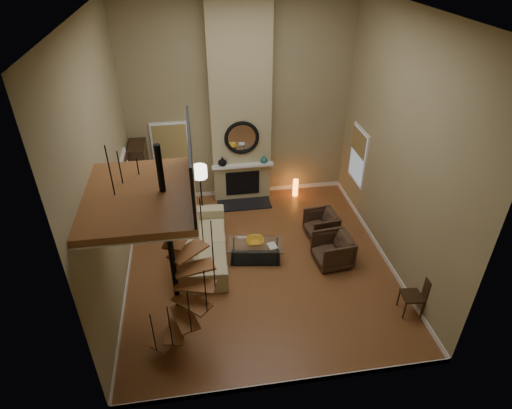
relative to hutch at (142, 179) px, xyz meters
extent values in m
cube|color=#965B30|center=(2.75, -2.83, -0.95)|extent=(6.00, 6.50, 0.01)
cube|color=#958760|center=(2.75, 0.42, 1.80)|extent=(6.00, 0.02, 5.50)
cube|color=#958760|center=(2.75, -6.08, 1.80)|extent=(6.00, 0.02, 5.50)
cube|color=#958760|center=(-0.25, -2.83, 1.80)|extent=(0.02, 6.50, 5.50)
cube|color=#958760|center=(5.75, -2.83, 1.80)|extent=(0.02, 6.50, 5.50)
cube|color=silver|center=(2.75, -2.83, 4.54)|extent=(6.00, 6.50, 0.01)
cube|color=white|center=(2.75, 0.41, -0.89)|extent=(6.00, 0.02, 0.12)
cube|color=white|center=(2.75, -6.07, -0.89)|extent=(6.00, 0.02, 0.12)
cube|color=white|center=(-0.24, -2.83, -0.89)|extent=(0.02, 6.50, 0.12)
cube|color=white|center=(5.74, -2.83, -0.89)|extent=(0.02, 6.50, 0.12)
cube|color=tan|center=(2.75, 0.23, 1.80)|extent=(1.60, 0.38, 5.50)
cube|color=black|center=(2.75, -0.26, -0.93)|extent=(1.50, 0.60, 0.04)
cube|color=black|center=(2.75, 0.03, -0.40)|extent=(0.95, 0.02, 0.72)
cube|color=white|center=(2.75, -0.05, 0.20)|extent=(1.70, 0.18, 0.06)
torus|color=black|center=(2.75, 0.01, 1.00)|extent=(0.94, 0.10, 0.94)
cylinder|color=white|center=(2.75, 0.02, 1.00)|extent=(0.80, 0.01, 0.80)
imported|color=black|center=(2.20, -0.01, 0.35)|extent=(0.24, 0.24, 0.25)
imported|color=#195854|center=(3.35, -0.01, 0.33)|extent=(0.20, 0.20, 0.21)
cube|color=white|center=(0.85, 0.40, 0.65)|extent=(1.02, 0.04, 1.52)
cube|color=#8C9EB2|center=(0.85, 0.38, 0.65)|extent=(0.90, 0.01, 1.40)
cube|color=#A38949|center=(0.85, 0.36, 0.86)|extent=(0.90, 0.01, 0.98)
cube|color=white|center=(5.73, -0.83, 0.65)|extent=(0.04, 1.02, 1.52)
cube|color=#8C9EB2|center=(5.70, -0.83, 0.65)|extent=(0.01, 0.90, 1.40)
cube|color=#A38949|center=(5.69, -0.83, 1.03)|extent=(0.01, 0.90, 0.63)
cube|color=white|center=(-0.22, -1.03, 0.10)|extent=(0.06, 1.05, 2.16)
cube|color=#331F11|center=(-0.19, -1.03, 0.07)|extent=(0.05, 0.90, 2.05)
cube|color=#8C9EB2|center=(-0.16, -1.03, 0.50)|extent=(0.01, 0.60, 0.90)
cube|color=brown|center=(0.60, -4.63, 2.23)|extent=(1.70, 2.20, 0.12)
cube|color=white|center=(0.60, -4.63, 2.16)|extent=(1.70, 2.20, 0.03)
cube|color=black|center=(1.42, -4.63, 2.76)|extent=(0.04, 2.20, 0.94)
cylinder|color=black|center=(0.95, -4.63, 1.06)|extent=(0.10, 0.10, 4.02)
cube|color=brown|center=(0.72, -4.91, -0.69)|extent=(0.71, 0.78, 0.04)
cylinder|color=black|center=(0.50, -5.20, -0.22)|extent=(0.02, 0.02, 0.94)
cube|color=brown|center=(0.88, -4.98, -0.43)|extent=(0.46, 0.77, 0.04)
cylinder|color=black|center=(0.82, -5.34, 0.04)|extent=(0.02, 0.02, 0.94)
cube|color=brown|center=(1.06, -4.97, -0.17)|extent=(0.55, 0.79, 0.04)
cylinder|color=black|center=(1.17, -5.31, 0.30)|extent=(0.02, 0.02, 0.94)
cube|color=brown|center=(1.20, -4.88, 0.09)|extent=(0.75, 0.74, 0.04)
cylinder|color=black|center=(1.46, -5.13, 0.56)|extent=(0.02, 0.02, 0.94)
cube|color=brown|center=(1.29, -4.73, 0.35)|extent=(0.79, 0.53, 0.04)
cylinder|color=black|center=(1.64, -4.83, 0.82)|extent=(0.02, 0.02, 0.94)
cube|color=brown|center=(1.30, -4.55, 0.61)|extent=(0.77, 0.48, 0.04)
cylinder|color=black|center=(1.65, -4.48, 1.08)|extent=(0.02, 0.02, 0.94)
cube|color=brown|center=(1.22, -4.40, 0.87)|extent=(0.77, 0.72, 0.04)
cylinder|color=black|center=(1.50, -4.17, 1.34)|extent=(0.02, 0.02, 0.94)
cube|color=brown|center=(1.08, -4.30, 1.13)|extent=(0.58, 0.79, 0.04)
cylinder|color=black|center=(1.22, -3.96, 1.60)|extent=(0.02, 0.02, 0.94)
cube|color=brown|center=(0.91, -4.27, 1.39)|extent=(0.41, 0.75, 0.04)
cylinder|color=black|center=(0.87, -3.91, 1.86)|extent=(0.02, 0.02, 0.94)
cube|color=brown|center=(0.74, -4.33, 1.65)|extent=(0.68, 0.79, 0.04)
cylinder|color=black|center=(0.54, -4.03, 2.12)|extent=(0.02, 0.02, 0.94)
cube|color=brown|center=(0.63, -4.46, 1.91)|extent=(0.80, 0.64, 0.04)
cylinder|color=black|center=(0.31, -4.29, 2.38)|extent=(0.02, 0.02, 0.94)
cube|color=brown|center=(0.59, -4.63, 2.17)|extent=(0.72, 0.34, 0.04)
cylinder|color=black|center=(0.23, -4.63, 2.64)|extent=(0.02, 0.02, 0.94)
cube|color=#331F11|center=(0.00, 0.00, 0.00)|extent=(0.43, 0.91, 2.04)
imported|color=#BFB284|center=(1.49, -2.29, -0.55)|extent=(1.21, 2.79, 0.80)
imported|color=#412C1E|center=(4.54, -2.00, -0.60)|extent=(0.83, 0.81, 0.68)
imported|color=#412C1E|center=(4.53, -3.04, -0.60)|extent=(0.90, 0.88, 0.75)
cube|color=silver|center=(2.70, -2.65, -0.51)|extent=(1.37, 0.84, 0.02)
cube|color=black|center=(2.70, -2.65, -0.92)|extent=(1.24, 0.71, 0.02)
cylinder|color=black|center=(2.15, -2.79, -0.73)|extent=(0.04, 0.04, 0.47)
cylinder|color=black|center=(3.17, -2.95, -0.73)|extent=(0.04, 0.04, 0.47)
cylinder|color=black|center=(2.22, -2.35, -0.73)|extent=(0.04, 0.04, 0.47)
cylinder|color=black|center=(3.24, -2.52, -0.73)|extent=(0.04, 0.04, 0.47)
imported|color=gold|center=(2.70, -2.60, -0.45)|extent=(0.42, 0.42, 0.10)
imported|color=gray|center=(3.05, -2.80, -0.49)|extent=(0.24, 0.29, 0.03)
cylinder|color=black|center=(1.55, -0.96, -0.93)|extent=(0.34, 0.34, 0.03)
cylinder|color=black|center=(1.55, -0.96, -0.15)|extent=(0.04, 0.04, 1.47)
cylinder|color=#F2E5C6|center=(1.55, -0.96, 0.60)|extent=(0.38, 0.38, 0.30)
cylinder|color=orange|center=(4.30, 0.03, -0.70)|extent=(0.15, 0.15, 0.54)
cube|color=#331F11|center=(5.56, -4.79, -0.51)|extent=(0.44, 0.44, 0.05)
cube|color=#331F11|center=(5.76, -4.81, -0.25)|extent=(0.08, 0.39, 0.48)
cylinder|color=#331F11|center=(5.36, -4.95, -0.74)|extent=(0.04, 0.04, 0.38)
cylinder|color=#331F11|center=(5.72, -4.99, -0.74)|extent=(0.04, 0.04, 0.38)
cylinder|color=#331F11|center=(5.40, -4.59, -0.74)|extent=(0.04, 0.04, 0.38)
cylinder|color=#331F11|center=(5.75, -4.63, -0.74)|extent=(0.04, 0.04, 0.38)
camera|label=1|loc=(1.49, -10.45, 5.71)|focal=30.12mm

